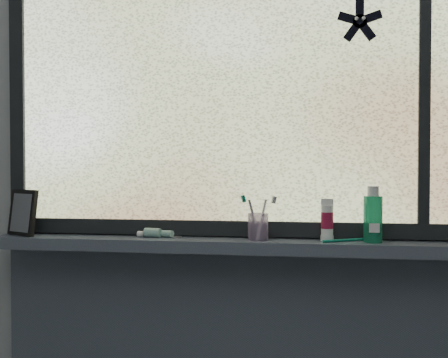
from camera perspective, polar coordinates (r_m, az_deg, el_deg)
wall_back at (r=1.69m, az=1.43°, el=1.21°), size 3.00×0.01×2.50m
windowsill at (r=1.64m, az=1.12°, el=-7.58°), size 1.62×0.14×0.04m
window_pane at (r=1.69m, az=1.35°, el=10.73°), size 1.50×0.01×1.00m
frame_bottom at (r=1.68m, az=1.32°, el=-5.64°), size 1.60×0.03×0.05m
frame_left at (r=1.94m, az=-22.43°, el=9.43°), size 0.05×0.03×1.10m
frame_mullion at (r=1.73m, az=21.89°, el=10.46°), size 0.03×0.03×1.00m
starfish_sticker at (r=1.72m, az=15.25°, el=16.99°), size 0.15×0.02×0.15m
vanity_mirror at (r=1.85m, az=-22.00°, el=-3.57°), size 0.14×0.11×0.16m
toothpaste_tube at (r=1.69m, az=-7.57°, el=-6.11°), size 0.18×0.08×0.03m
toothbrush_cup at (r=1.61m, az=3.91°, el=-5.47°), size 0.08×0.08×0.09m
toothbrush_lying at (r=1.63m, az=13.77°, el=-6.72°), size 0.19×0.11×0.01m
mouthwash_bottle at (r=1.62m, az=16.66°, el=-3.88°), size 0.07×0.07×0.14m
cream_tube at (r=1.63m, az=11.70°, el=-4.43°), size 0.05×0.05×0.10m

